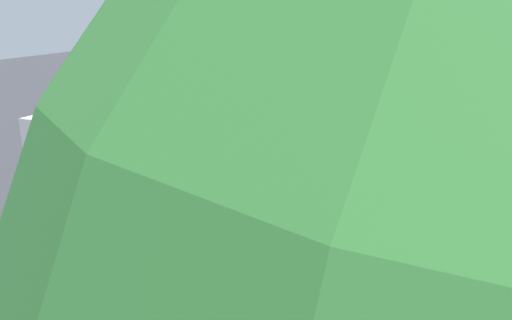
{
  "coord_description": "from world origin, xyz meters",
  "views": [
    {
      "loc": [
        -4.99,
        14.04,
        5.52
      ],
      "look_at": [
        0.08,
        0.56,
        1.1
      ],
      "focal_mm": 35.25,
      "sensor_mm": 36.0,
      "label": 1
    }
  ],
  "objects_px": {
    "parked_motorcycle_silver": "(213,203)",
    "stunt_motorcycle": "(201,139)",
    "spectator_far_left": "(323,185)",
    "spectator_left": "(276,179)",
    "tour_bus": "(248,202)",
    "spectator_centre": "(228,175)"
  },
  "relations": [
    {
      "from": "spectator_left",
      "to": "stunt_motorcycle",
      "type": "distance_m",
      "value": 5.17
    },
    {
      "from": "spectator_centre",
      "to": "parked_motorcycle_silver",
      "type": "relative_size",
      "value": 0.85
    },
    {
      "from": "tour_bus",
      "to": "stunt_motorcycle",
      "type": "distance_m",
      "value": 7.91
    },
    {
      "from": "spectator_far_left",
      "to": "spectator_centre",
      "type": "relative_size",
      "value": 1.03
    },
    {
      "from": "parked_motorcycle_silver",
      "to": "stunt_motorcycle",
      "type": "distance_m",
      "value": 4.93
    },
    {
      "from": "parked_motorcycle_silver",
      "to": "stunt_motorcycle",
      "type": "bearing_deg",
      "value": -59.57
    },
    {
      "from": "spectator_centre",
      "to": "spectator_far_left",
      "type": "bearing_deg",
      "value": -179.4
    },
    {
      "from": "spectator_left",
      "to": "parked_motorcycle_silver",
      "type": "xyz_separation_m",
      "value": [
        1.46,
        0.89,
        -0.57
      ]
    },
    {
      "from": "spectator_centre",
      "to": "tour_bus",
      "type": "bearing_deg",
      "value": 120.15
    },
    {
      "from": "spectator_far_left",
      "to": "stunt_motorcycle",
      "type": "bearing_deg",
      "value": -33.03
    },
    {
      "from": "tour_bus",
      "to": "spectator_centre",
      "type": "bearing_deg",
      "value": -59.85
    },
    {
      "from": "tour_bus",
      "to": "parked_motorcycle_silver",
      "type": "xyz_separation_m",
      "value": [
        1.9,
        -2.31,
        -1.16
      ]
    },
    {
      "from": "spectator_far_left",
      "to": "spectator_left",
      "type": "xyz_separation_m",
      "value": [
        1.3,
        -0.07,
        -0.02
      ]
    },
    {
      "from": "tour_bus",
      "to": "spectator_left",
      "type": "relative_size",
      "value": 5.45
    },
    {
      "from": "tour_bus",
      "to": "spectator_centre",
      "type": "distance_m",
      "value": 3.64
    },
    {
      "from": "spectator_left",
      "to": "spectator_far_left",
      "type": "bearing_deg",
      "value": 176.97
    },
    {
      "from": "spectator_far_left",
      "to": "spectator_left",
      "type": "distance_m",
      "value": 1.3
    },
    {
      "from": "spectator_centre",
      "to": "stunt_motorcycle",
      "type": "relative_size",
      "value": 0.87
    },
    {
      "from": "tour_bus",
      "to": "stunt_motorcycle",
      "type": "relative_size",
      "value": 4.82
    },
    {
      "from": "stunt_motorcycle",
      "to": "tour_bus",
      "type": "bearing_deg",
      "value": 123.84
    },
    {
      "from": "tour_bus",
      "to": "spectator_left",
      "type": "height_order",
      "value": "tour_bus"
    },
    {
      "from": "tour_bus",
      "to": "spectator_centre",
      "type": "xyz_separation_m",
      "value": [
        1.8,
        -3.11,
        -0.61
      ]
    }
  ]
}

